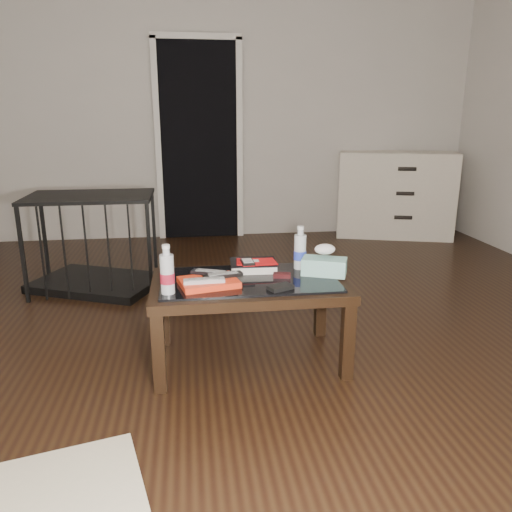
{
  "coord_description": "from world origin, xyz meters",
  "views": [
    {
      "loc": [
        -0.53,
        -2.86,
        1.28
      ],
      "look_at": [
        -0.18,
        -0.31,
        0.55
      ],
      "focal_mm": 35.0,
      "sensor_mm": 36.0,
      "label": 1
    }
  ],
  "objects": [
    {
      "name": "remote_black_back",
      "position": [
        -0.43,
        -0.42,
        0.5
      ],
      "size": [
        0.2,
        0.12,
        0.02
      ],
      "primitive_type": "cube",
      "rotation": [
        0.0,
        0.0,
        -0.4
      ],
      "color": "black",
      "rests_on": "magazines"
    },
    {
      "name": "wallet",
      "position": [
        -0.1,
        -0.61,
        0.47
      ],
      "size": [
        0.14,
        0.11,
        0.02
      ],
      "primitive_type": "cube",
      "rotation": [
        0.0,
        0.0,
        0.42
      ],
      "color": "black",
      "rests_on": "coffee_table"
    },
    {
      "name": "pet_crate",
      "position": [
        -1.25,
        0.91,
        0.23
      ],
      "size": [
        1.06,
        0.91,
        0.71
      ],
      "rotation": [
        0.0,
        0.0,
        -0.41
      ],
      "color": "black",
      "rests_on": "ground"
    },
    {
      "name": "textbook",
      "position": [
        -0.19,
        -0.27,
        0.48
      ],
      "size": [
        0.26,
        0.21,
        0.05
      ],
      "primitive_type": "cube",
      "rotation": [
        0.0,
        0.0,
        -0.05
      ],
      "color": "black",
      "rests_on": "coffee_table"
    },
    {
      "name": "tissue_box",
      "position": [
        0.17,
        -0.41,
        0.51
      ],
      "size": [
        0.26,
        0.2,
        0.09
      ],
      "primitive_type": "cube",
      "rotation": [
        0.0,
        0.0,
        -0.39
      ],
      "color": "teal",
      "rests_on": "coffee_table"
    },
    {
      "name": "dresser",
      "position": [
        1.67,
        2.23,
        0.45
      ],
      "size": [
        1.29,
        0.82,
        0.9
      ],
      "rotation": [
        0.0,
        0.0,
        -0.29
      ],
      "color": "beige",
      "rests_on": "ground"
    },
    {
      "name": "dvd_mailers",
      "position": [
        -0.19,
        -0.28,
        0.51
      ],
      "size": [
        0.2,
        0.15,
        0.01
      ],
      "primitive_type": "cube",
      "rotation": [
        0.0,
        0.0,
        -0.09
      ],
      "color": "red",
      "rests_on": "textbook"
    },
    {
      "name": "remote_silver",
      "position": [
        -0.47,
        -0.55,
        0.5
      ],
      "size": [
        0.2,
        0.06,
        0.02
      ],
      "primitive_type": "cube",
      "rotation": [
        0.0,
        0.0,
        0.05
      ],
      "color": "#B3B4B8",
      "rests_on": "magazines"
    },
    {
      "name": "magazines",
      "position": [
        -0.45,
        -0.5,
        0.48
      ],
      "size": [
        0.32,
        0.27,
        0.03
      ],
      "primitive_type": "cube",
      "rotation": [
        0.0,
        0.0,
        0.22
      ],
      "color": "red",
      "rests_on": "coffee_table"
    },
    {
      "name": "ground",
      "position": [
        0.0,
        0.0,
        0.0
      ],
      "size": [
        5.0,
        5.0,
        0.0
      ],
      "primitive_type": "plane",
      "color": "black",
      "rests_on": "ground"
    },
    {
      "name": "coffee_table",
      "position": [
        -0.24,
        -0.43,
        0.4
      ],
      "size": [
        1.0,
        0.6,
        0.46
      ],
      "color": "black",
      "rests_on": "ground"
    },
    {
      "name": "water_bottle_left",
      "position": [
        -0.64,
        -0.59,
        0.58
      ],
      "size": [
        0.08,
        0.08,
        0.24
      ],
      "primitive_type": "cylinder",
      "rotation": [
        0.0,
        0.0,
        -0.2
      ],
      "color": "#B3B9BF",
      "rests_on": "coffee_table"
    },
    {
      "name": "room_shell",
      "position": [
        0.0,
        0.0,
        1.62
      ],
      "size": [
        5.0,
        5.0,
        5.0
      ],
      "color": "#B8B3AA",
      "rests_on": "ground"
    },
    {
      "name": "ipod",
      "position": [
        -0.23,
        -0.32,
        0.52
      ],
      "size": [
        0.07,
        0.11,
        0.02
      ],
      "primitive_type": "cube",
      "rotation": [
        0.0,
        0.0,
        0.06
      ],
      "color": "black",
      "rests_on": "dvd_mailers"
    },
    {
      "name": "water_bottle_right",
      "position": [
        0.06,
        -0.29,
        0.58
      ],
      "size": [
        0.08,
        0.08,
        0.24
      ],
      "primitive_type": "cylinder",
      "rotation": [
        0.0,
        0.0,
        -0.18
      ],
      "color": "silver",
      "rests_on": "coffee_table"
    },
    {
      "name": "remote_black_front",
      "position": [
        -0.37,
        -0.47,
        0.5
      ],
      "size": [
        0.21,
        0.1,
        0.02
      ],
      "primitive_type": "cube",
      "rotation": [
        0.0,
        0.0,
        0.24
      ],
      "color": "black",
      "rests_on": "magazines"
    },
    {
      "name": "flip_phone",
      "position": [
        -0.06,
        -0.43,
        0.47
      ],
      "size": [
        0.1,
        0.06,
        0.02
      ],
      "primitive_type": "cube",
      "rotation": [
        0.0,
        0.0,
        -0.21
      ],
      "color": "black",
      "rests_on": "coffee_table"
    },
    {
      "name": "doorway",
      "position": [
        -0.4,
        2.47,
        1.02
      ],
      "size": [
        0.9,
        0.08,
        2.07
      ],
      "color": "black",
      "rests_on": "ground"
    }
  ]
}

